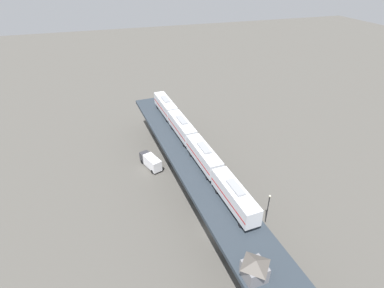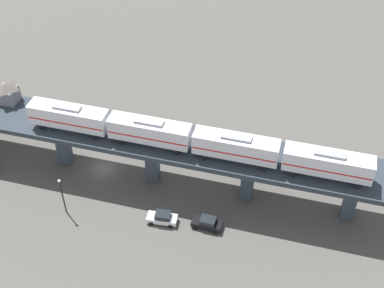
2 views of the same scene
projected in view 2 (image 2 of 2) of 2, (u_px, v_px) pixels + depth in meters
ground_plane at (104, 168)px, 86.68m from camera, size 400.00×400.00×0.00m
elevated_viaduct at (99, 134)px, 81.66m from camera, size 14.41×92.35×8.68m
subway_train at (192, 139)px, 75.19m from camera, size 6.08×49.88×4.45m
signal_hut at (7, 92)px, 84.48m from camera, size 3.42×3.42×3.40m
street_car_white at (162, 218)px, 77.79m from camera, size 2.48×4.63×1.89m
street_car_black at (207, 223)px, 77.07m from camera, size 2.10×4.47×1.89m
delivery_truck at (258, 163)px, 85.11m from camera, size 4.48×7.54×3.20m
street_lamp at (62, 194)px, 77.03m from camera, size 0.44×0.44×6.94m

